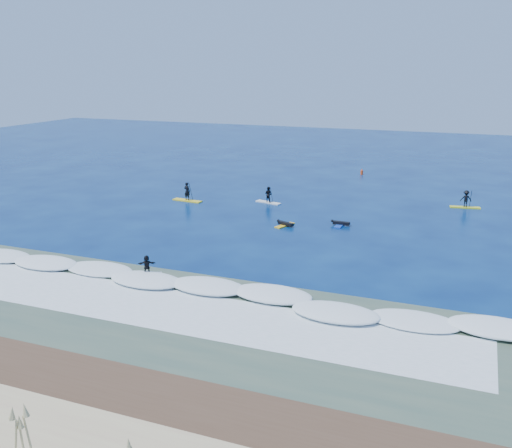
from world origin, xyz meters
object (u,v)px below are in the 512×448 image
at_px(sup_paddler_right, 466,200).
at_px(prone_paddler_near, 285,224).
at_px(sup_paddler_left, 187,194).
at_px(sup_paddler_center, 268,196).
at_px(marker_buoy, 362,172).
at_px(wave_surfer, 147,266).
at_px(prone_paddler_far, 340,224).

distance_m(sup_paddler_right, prone_paddler_near, 18.30).
relative_size(sup_paddler_left, sup_paddler_center, 1.16).
bearing_deg(marker_buoy, sup_paddler_left, -123.29).
height_order(prone_paddler_near, marker_buoy, marker_buoy).
bearing_deg(marker_buoy, sup_paddler_right, -46.64).
relative_size(sup_paddler_right, prone_paddler_near, 1.32).
bearing_deg(sup_paddler_left, sup_paddler_center, 22.12).
bearing_deg(wave_surfer, sup_paddler_left, 82.09).
height_order(sup_paddler_left, wave_surfer, sup_paddler_left).
relative_size(prone_paddler_near, prone_paddler_far, 1.03).
bearing_deg(prone_paddler_near, wave_surfer, -176.54).
xyz_separation_m(prone_paddler_near, prone_paddler_far, (4.26, 1.85, -0.00)).
xyz_separation_m(sup_paddler_right, prone_paddler_near, (-13.76, -12.06, -0.60)).
xyz_separation_m(sup_paddler_left, sup_paddler_center, (7.70, 2.15, 0.01)).
bearing_deg(marker_buoy, wave_surfer, -98.21).
xyz_separation_m(wave_surfer, marker_buoy, (5.71, 39.56, -0.43)).
relative_size(sup_paddler_left, marker_buoy, 4.22).
bearing_deg(wave_surfer, prone_paddler_near, 44.37).
distance_m(prone_paddler_near, marker_buoy, 25.17).
xyz_separation_m(sup_paddler_center, marker_buoy, (5.51, 17.98, -0.36)).
distance_m(prone_paddler_near, prone_paddler_far, 4.65).
relative_size(prone_paddler_far, wave_surfer, 1.14).
height_order(prone_paddler_far, wave_surfer, wave_surfer).
bearing_deg(marker_buoy, sup_paddler_center, -107.05).
height_order(sup_paddler_right, wave_surfer, sup_paddler_right).
height_order(sup_paddler_left, sup_paddler_center, sup_paddler_left).
height_order(sup_paddler_center, wave_surfer, sup_paddler_center).
bearing_deg(prone_paddler_far, marker_buoy, 8.56).
bearing_deg(wave_surfer, sup_paddler_center, 60.45).
height_order(prone_paddler_near, prone_paddler_far, prone_paddler_near).
relative_size(sup_paddler_center, prone_paddler_far, 1.31).
xyz_separation_m(sup_paddler_center, prone_paddler_near, (4.11, -7.16, -0.54)).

